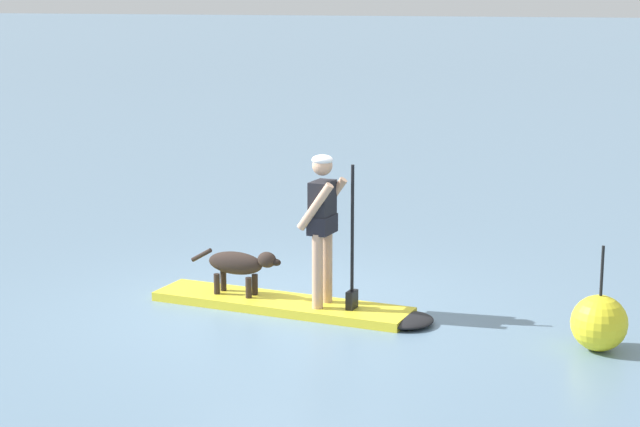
# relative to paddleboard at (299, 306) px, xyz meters

# --- Properties ---
(ground_plane) EXTENTS (400.00, 400.00, 0.00)m
(ground_plane) POSITION_rel_paddleboard_xyz_m (-0.23, -0.01, -0.05)
(ground_plane) COLOR slate
(paddleboard) EXTENTS (3.28, 0.77, 0.10)m
(paddleboard) POSITION_rel_paddleboard_xyz_m (0.00, 0.00, 0.00)
(paddleboard) COLOR yellow
(paddleboard) RESTS_ON ground_plane
(person_paddler) EXTENTS (0.61, 0.49, 1.67)m
(person_paddler) POSITION_rel_paddleboard_xyz_m (0.29, 0.01, 1.01)
(person_paddler) COLOR tan
(person_paddler) RESTS_ON paddleboard
(dog) EXTENTS (1.14, 0.25, 0.53)m
(dog) POSITION_rel_paddleboard_xyz_m (-0.74, -0.03, 0.40)
(dog) COLOR #2D231E
(dog) RESTS_ON paddleboard
(marker_buoy) EXTENTS (0.56, 0.56, 1.06)m
(marker_buoy) POSITION_rel_paddleboard_xyz_m (3.25, 0.09, 0.23)
(marker_buoy) COLOR yellow
(marker_buoy) RESTS_ON ground_plane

